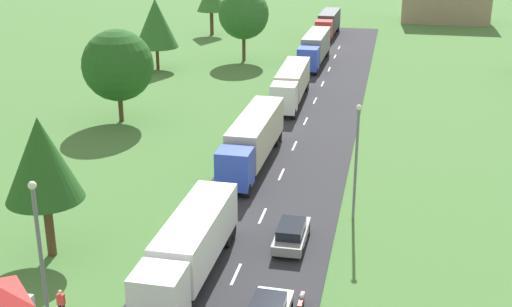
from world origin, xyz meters
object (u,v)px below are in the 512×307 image
Objects in this scene: motorcycle_courier at (301,302)px; tree_maple at (42,160)px; truck_second at (253,138)px; car_second at (291,234)px; person_lead at (61,303)px; tree_ash at (244,14)px; truck_lead at (190,246)px; truck_third at (291,83)px; tree_pine at (118,65)px; truck_fifth at (328,23)px; lamppost_lead at (43,270)px; lamppost_second at (356,157)px; tree_birch at (156,23)px; truck_fourth at (315,47)px.

tree_maple is (-15.40, 2.97, 5.55)m from motorcycle_courier.
truck_second is 3.11× the size of car_second.
person_lead is 0.17× the size of tree_ash.
truck_third reaches higher than truck_lead.
person_lead is (-10.19, -9.92, -0.01)m from car_second.
tree_maple reaches higher than truck_third.
tree_pine is at bearing 119.28° from truck_lead.
truck_lead is 0.99× the size of truck_fifth.
car_second is 0.48× the size of tree_ash.
person_lead is 5.87m from lamppost_lead.
truck_lead reaches higher than motorcycle_courier.
lamppost_second is 47.05m from tree_birch.
truck_second is at bearing -90.63° from truck_third.
truck_fourth is at bearing 95.43° from car_second.
motorcycle_courier is 0.21× the size of tree_ash.
person_lead is at bearing -133.18° from lamppost_second.
truck_fifth is 1.39× the size of tree_pine.
person_lead is (-11.78, -2.97, 0.28)m from motorcycle_courier.
tree_pine is at bearing 107.51° from lamppost_lead.
truck_third is at bearing 89.37° from truck_second.
lamppost_second reaches higher than truck_lead.
tree_ash is (9.49, 7.12, 0.36)m from tree_birch.
motorcycle_courier is at bearing -83.65° from truck_fourth.
truck_lead is 2.69× the size of car_second.
car_second is (4.95, -31.68, -1.23)m from truck_third.
tree_pine reaches higher than truck_lead.
tree_pine reaches higher than car_second.
truck_lead reaches higher than person_lead.
lamppost_second is (8.53, -65.29, 2.31)m from truck_fifth.
tree_maple reaches higher than motorcycle_courier.
tree_birch is at bearing 101.83° from tree_maple.
truck_third reaches higher than person_lead.
tree_pine reaches higher than tree_maple.
person_lead is 0.19× the size of tree_maple.
tree_ash is (-5.47, 63.87, 1.10)m from lamppost_lead.
tree_ash is at bearing 94.90° from lamppost_lead.
truck_fourth is 1.56× the size of tree_maple.
tree_birch is 21.58m from tree_pine.
truck_fifth is 1.39× the size of tree_birch.
tree_birch reaches higher than motorcycle_courier.
person_lead is 8.72m from tree_maple.
truck_second is 38.27m from tree_ash.
truck_fifth is at bearing 94.97° from motorcycle_courier.
tree_birch is at bearing 118.79° from car_second.
truck_fourth reaches higher than motorcycle_courier.
truck_third reaches higher than car_second.
tree_ash is at bearing 105.42° from motorcycle_courier.
tree_pine reaches higher than lamppost_second.
lamppost_lead reaches higher than tree_pine.
tree_ash reaches higher than person_lead.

